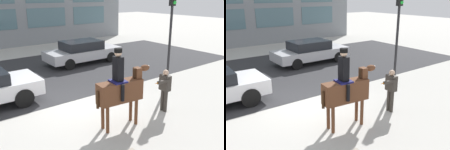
{
  "view_description": "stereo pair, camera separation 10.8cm",
  "coord_description": "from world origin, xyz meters",
  "views": [
    {
      "loc": [
        -4.47,
        -7.78,
        4.06
      ],
      "look_at": [
        0.44,
        -1.32,
        1.45
      ],
      "focal_mm": 40.0,
      "sensor_mm": 36.0,
      "label": 1
    },
    {
      "loc": [
        -4.38,
        -7.84,
        4.06
      ],
      "look_at": [
        0.44,
        -1.32,
        1.45
      ],
      "focal_mm": 40.0,
      "sensor_mm": 36.0,
      "label": 2
    }
  ],
  "objects": [
    {
      "name": "road_surface",
      "position": [
        0.0,
        4.75,
        0.0
      ],
      "size": [
        24.1,
        8.5,
        0.01
      ],
      "color": "#2D2D30",
      "rests_on": "ground_plane"
    },
    {
      "name": "street_car_far_lane",
      "position": [
        3.25,
        5.36,
        0.73
      ],
      "size": [
        4.67,
        1.96,
        1.4
      ],
      "color": "#B7B7BC",
      "rests_on": "ground_plane"
    },
    {
      "name": "traffic_light",
      "position": [
        4.22,
        -0.6,
        2.89
      ],
      "size": [
        0.24,
        0.29,
        4.33
      ],
      "color": "black",
      "rests_on": "ground_plane"
    },
    {
      "name": "ground_plane",
      "position": [
        0.0,
        0.0,
        0.0
      ],
      "size": [
        80.0,
        80.0,
        0.0
      ],
      "primitive_type": "plane",
      "color": "#B2AFA8"
    },
    {
      "name": "pedestrian_bystander",
      "position": [
        2.07,
        -2.29,
        0.92
      ],
      "size": [
        0.84,
        0.43,
        1.57
      ],
      "rotation": [
        0.0,
        0.0,
        3.1
      ],
      "color": "#332D28",
      "rests_on": "ground_plane"
    },
    {
      "name": "mounted_horse_lead",
      "position": [
        0.12,
        -2.2,
        1.29
      ],
      "size": [
        1.94,
        0.65,
        2.57
      ],
      "rotation": [
        0.0,
        0.0,
        -0.11
      ],
      "color": "#59331E",
      "rests_on": "ground_plane"
    }
  ]
}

